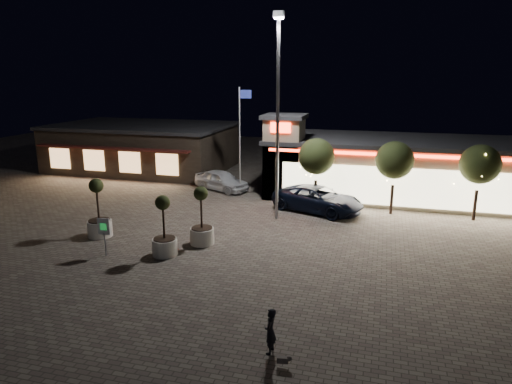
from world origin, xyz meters
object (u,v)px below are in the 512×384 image
(valet_sign, at_px, (104,230))
(planter_mid, at_px, (164,237))
(pedestrian, at_px, (270,331))
(pickup_truck, at_px, (318,199))
(white_sedan, at_px, (221,180))
(planter_left, at_px, (99,219))

(valet_sign, bearing_deg, planter_mid, 17.86)
(planter_mid, bearing_deg, pedestrian, -43.15)
(pickup_truck, distance_m, valet_sign, 14.02)
(white_sedan, relative_size, planter_left, 1.41)
(planter_left, bearing_deg, planter_mid, -17.56)
(white_sedan, height_order, pedestrian, white_sedan)
(planter_mid, xyz_separation_m, valet_sign, (-2.83, -0.91, 0.41))
(pickup_truck, height_order, pedestrian, pickup_truck)
(pickup_truck, xyz_separation_m, white_sedan, (-8.15, 3.67, -0.04))
(pedestrian, distance_m, planter_left, 14.50)
(pedestrian, relative_size, planter_mid, 0.50)
(white_sedan, distance_m, pedestrian, 21.93)
(white_sedan, bearing_deg, planter_mid, -147.94)
(pickup_truck, relative_size, pedestrian, 3.87)
(planter_left, bearing_deg, pickup_truck, 36.10)
(pedestrian, bearing_deg, valet_sign, -117.41)
(pickup_truck, relative_size, planter_left, 1.81)
(pedestrian, bearing_deg, white_sedan, -153.25)
(pickup_truck, height_order, planter_mid, planter_mid)
(white_sedan, height_order, valet_sign, valet_sign)
(valet_sign, bearing_deg, planter_left, 128.89)
(pedestrian, height_order, valet_sign, valet_sign)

